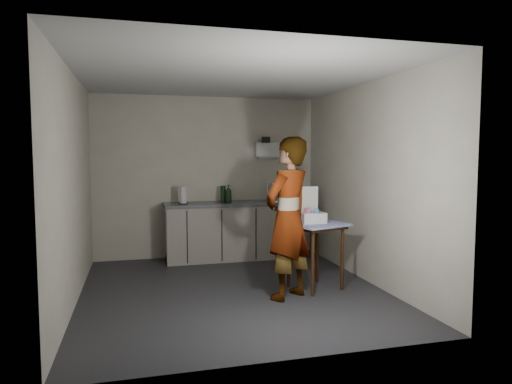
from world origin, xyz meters
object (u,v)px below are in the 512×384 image
object	(u,v)px
kitchen_counter	(235,232)
soda_can	(229,198)
side_table	(315,231)
dark_bottle	(223,194)
soap_bottle	(228,194)
paper_towel	(183,196)
standing_man	(288,218)
bakery_box	(310,214)
dish_rack	(281,197)

from	to	relation	value
kitchen_counter	soda_can	xyz separation A→B (m)	(-0.10, -0.02, 0.55)
side_table	dark_bottle	bearing A→B (deg)	95.24
side_table	soda_can	bearing A→B (deg)	92.87
kitchen_counter	soap_bottle	world-z (taller)	soap_bottle
paper_towel	kitchen_counter	bearing A→B (deg)	6.09
kitchen_counter	paper_towel	world-z (taller)	paper_towel
kitchen_counter	side_table	xyz separation A→B (m)	(0.61, -1.88, 0.29)
kitchen_counter	dark_bottle	xyz separation A→B (m)	(-0.19, -0.01, 0.62)
side_table	soap_bottle	xyz separation A→B (m)	(-0.74, 1.80, 0.33)
soda_can	paper_towel	world-z (taller)	paper_towel
kitchen_counter	standing_man	bearing A→B (deg)	-85.70
soap_bottle	dark_bottle	distance (m)	0.10
paper_towel	standing_man	bearing A→B (deg)	-64.30
side_table	soap_bottle	world-z (taller)	soap_bottle
dark_bottle	bakery_box	distance (m)	1.97
standing_man	paper_towel	world-z (taller)	standing_man
kitchen_counter	bakery_box	world-z (taller)	bakery_box
dish_rack	dark_bottle	bearing A→B (deg)	179.15
standing_man	dark_bottle	distance (m)	2.18
soda_can	side_table	bearing A→B (deg)	-69.02
bakery_box	standing_man	bearing A→B (deg)	-141.18
dish_rack	soap_bottle	bearing A→B (deg)	-176.58
side_table	dark_bottle	xyz separation A→B (m)	(-0.81, 1.87, 0.32)
soda_can	paper_towel	distance (m)	0.74
kitchen_counter	side_table	world-z (taller)	kitchen_counter
soap_bottle	bakery_box	world-z (taller)	bakery_box
standing_man	paper_towel	xyz separation A→B (m)	(-0.99, 2.07, 0.11)
standing_man	soap_bottle	world-z (taller)	standing_man
side_table	soap_bottle	distance (m)	1.97
soda_can	dish_rack	distance (m)	0.87
side_table	bakery_box	size ratio (longest dim) A/B	1.90
standing_man	paper_towel	size ratio (longest dim) A/B	6.81
paper_towel	bakery_box	bearing A→B (deg)	-50.98
soap_bottle	dish_rack	distance (m)	0.90
standing_man	soda_can	size ratio (longest dim) A/B	13.94
standing_man	soda_can	distance (m)	2.15
soap_bottle	bakery_box	xyz separation A→B (m)	(0.69, -1.74, -0.13)
soap_bottle	kitchen_counter	bearing A→B (deg)	32.40
soap_bottle	dish_rack	bearing A→B (deg)	3.42
standing_man	dish_rack	distance (m)	2.21
standing_man	soap_bottle	distance (m)	2.10
standing_man	bakery_box	xyz separation A→B (m)	(0.41, 0.33, -0.01)
standing_man	dark_bottle	bearing A→B (deg)	-114.26
soda_can	bakery_box	distance (m)	1.92
dark_bottle	soda_can	bearing A→B (deg)	-7.22
kitchen_counter	dish_rack	size ratio (longest dim) A/B	5.02
soda_can	kitchen_counter	bearing A→B (deg)	12.71
soap_bottle	bakery_box	size ratio (longest dim) A/B	0.65
dark_bottle	dish_rack	bearing A→B (deg)	-0.85
soap_bottle	dark_bottle	size ratio (longest dim) A/B	1.06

